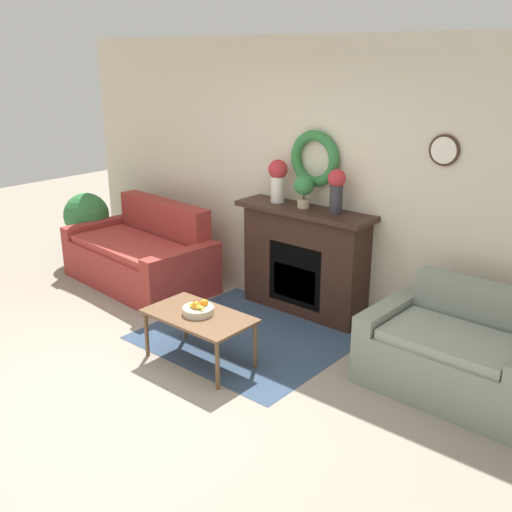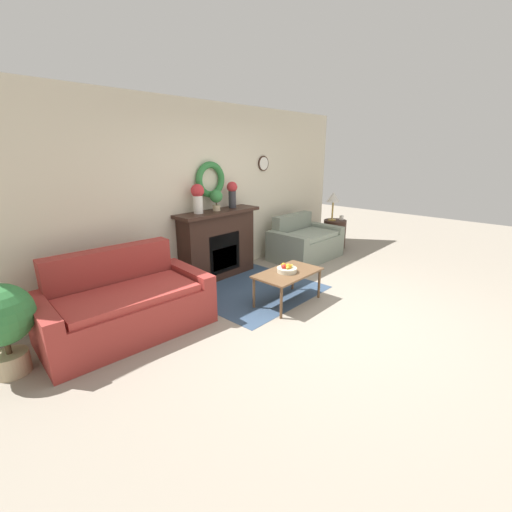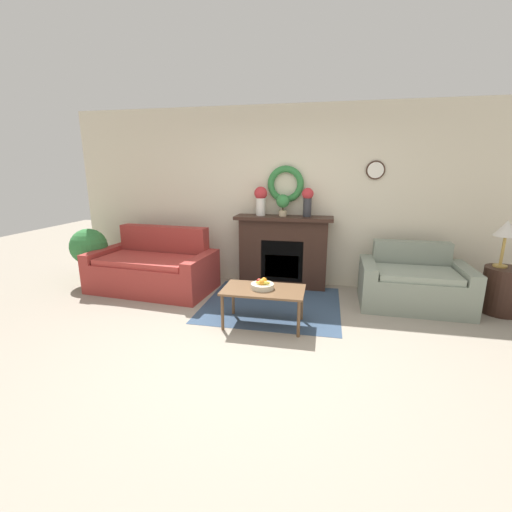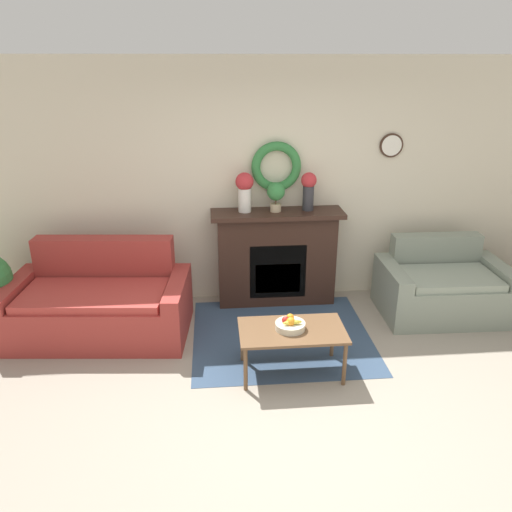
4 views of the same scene
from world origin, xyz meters
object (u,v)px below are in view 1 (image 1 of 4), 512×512
(fruit_bowl, at_px, (198,309))
(vase_on_mantel_left, at_px, (278,178))
(coffee_table, at_px, (199,319))
(vase_on_mantel_right, at_px, (337,188))
(potted_plant_floor_by_couch, at_px, (87,219))
(loveseat_right, at_px, (456,354))
(fireplace, at_px, (304,260))
(couch_left, at_px, (142,256))
(potted_plant_on_mantel, at_px, (304,188))

(fruit_bowl, height_order, vase_on_mantel_left, vase_on_mantel_left)
(fruit_bowl, xyz_separation_m, vase_on_mantel_left, (-0.30, 1.44, 0.86))
(coffee_table, bearing_deg, vase_on_mantel_right, 75.19)
(potted_plant_floor_by_couch, bearing_deg, coffee_table, -17.75)
(coffee_table, bearing_deg, fruit_bowl, 147.70)
(vase_on_mantel_left, bearing_deg, coffee_table, -77.76)
(loveseat_right, height_order, vase_on_mantel_left, vase_on_mantel_left)
(loveseat_right, relative_size, vase_on_mantel_right, 3.25)
(coffee_table, bearing_deg, potted_plant_floor_by_couch, 162.25)
(vase_on_mantel_left, distance_m, potted_plant_floor_by_couch, 2.82)
(loveseat_right, bearing_deg, vase_on_mantel_left, 169.28)
(fireplace, distance_m, vase_on_mantel_left, 0.87)
(vase_on_mantel_left, height_order, vase_on_mantel_right, vase_on_mantel_left)
(couch_left, bearing_deg, potted_plant_on_mantel, 20.81)
(fireplace, xyz_separation_m, vase_on_mantel_left, (-0.36, 0.01, 0.80))
(potted_plant_on_mantel, xyz_separation_m, potted_plant_floor_by_couch, (-2.99, -0.48, -0.75))
(potted_plant_floor_by_couch, bearing_deg, loveseat_right, 0.53)
(vase_on_mantel_right, bearing_deg, potted_plant_floor_by_couch, -171.54)
(couch_left, bearing_deg, loveseat_right, 6.49)
(fruit_bowl, height_order, potted_plant_floor_by_couch, potted_plant_floor_by_couch)
(loveseat_right, distance_m, fruit_bowl, 2.11)
(vase_on_mantel_left, xyz_separation_m, potted_plant_on_mantel, (0.34, -0.02, -0.05))
(fireplace, xyz_separation_m, couch_left, (-1.89, -0.55, -0.23))
(fireplace, bearing_deg, fruit_bowl, -92.33)
(coffee_table, bearing_deg, loveseat_right, 28.43)
(fireplace, distance_m, potted_plant_on_mantel, 0.74)
(vase_on_mantel_right, distance_m, potted_plant_on_mantel, 0.36)
(coffee_table, bearing_deg, fireplace, 88.37)
(coffee_table, bearing_deg, potted_plant_on_mantel, 89.07)
(loveseat_right, xyz_separation_m, potted_plant_floor_by_couch, (-4.81, -0.04, 0.25))
(loveseat_right, height_order, vase_on_mantel_right, vase_on_mantel_right)
(fruit_bowl, height_order, vase_on_mantel_right, vase_on_mantel_right)
(couch_left, height_order, vase_on_mantel_left, vase_on_mantel_left)
(loveseat_right, bearing_deg, vase_on_mantel_right, 163.86)
(vase_on_mantel_right, relative_size, potted_plant_on_mantel, 1.30)
(loveseat_right, relative_size, potted_plant_on_mantel, 4.22)
(loveseat_right, xyz_separation_m, fruit_bowl, (-1.86, -0.98, 0.19))
(vase_on_mantel_left, bearing_deg, fruit_bowl, -78.33)
(vase_on_mantel_right, relative_size, potted_plant_floor_by_couch, 0.48)
(couch_left, height_order, potted_plant_on_mantel, potted_plant_on_mantel)
(fireplace, distance_m, potted_plant_floor_by_couch, 3.05)
(fireplace, height_order, coffee_table, fireplace)
(loveseat_right, xyz_separation_m, vase_on_mantel_left, (-2.15, 0.45, 1.05))
(coffee_table, relative_size, vase_on_mantel_right, 2.23)
(potted_plant_on_mantel, distance_m, potted_plant_floor_by_couch, 3.12)
(vase_on_mantel_left, bearing_deg, couch_left, -160.27)
(loveseat_right, bearing_deg, potted_plant_floor_by_couch, -178.28)
(vase_on_mantel_right, xyz_separation_m, potted_plant_floor_by_couch, (-3.35, -0.50, -0.79))
(loveseat_right, xyz_separation_m, vase_on_mantel_right, (-1.46, 0.45, 1.04))
(vase_on_mantel_left, bearing_deg, potted_plant_on_mantel, -3.39)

